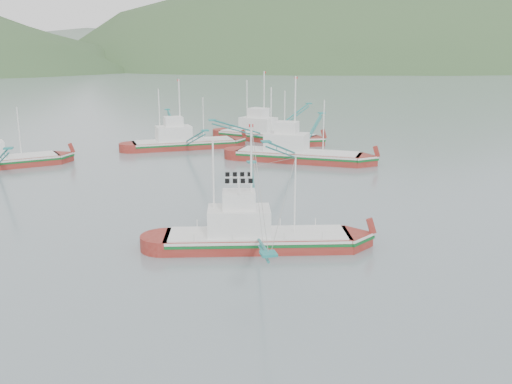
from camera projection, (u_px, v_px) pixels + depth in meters
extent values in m
plane|color=slate|center=(276.00, 259.00, 38.33)|extent=(1200.00, 1200.00, 0.00)
cube|color=maroon|center=(258.00, 246.00, 40.47)|extent=(13.46, 5.79, 1.74)
cube|color=silver|center=(258.00, 236.00, 40.29)|extent=(13.22, 5.81, 0.19)
cube|color=#0C5922|center=(258.00, 239.00, 40.34)|extent=(13.22, 5.83, 0.19)
cube|color=silver|center=(258.00, 233.00, 40.25)|extent=(12.79, 5.50, 0.10)
cube|color=silver|center=(239.00, 221.00, 39.97)|extent=(4.78, 3.53, 1.91)
cube|color=silver|center=(239.00, 200.00, 39.59)|extent=(2.57, 2.29, 1.22)
cylinder|color=white|center=(251.00, 180.00, 39.29)|extent=(0.14, 0.14, 7.83)
cylinder|color=white|center=(214.00, 189.00, 39.32)|extent=(0.12, 0.12, 6.66)
cylinder|color=white|center=(295.00, 196.00, 39.70)|extent=(0.10, 0.10, 5.48)
cube|color=maroon|center=(298.00, 160.00, 71.69)|extent=(15.46, 11.49, 2.07)
cube|color=silver|center=(298.00, 153.00, 71.48)|extent=(15.23, 11.41, 0.23)
cube|color=#0C5922|center=(298.00, 155.00, 71.54)|extent=(15.24, 11.42, 0.23)
cube|color=silver|center=(298.00, 151.00, 71.43)|extent=(14.68, 10.92, 0.12)
cube|color=silver|center=(287.00, 142.00, 71.62)|extent=(6.14, 5.49, 2.28)
cube|color=silver|center=(287.00, 127.00, 71.17)|extent=(3.48, 3.33, 1.45)
cylinder|color=white|center=(295.00, 114.00, 70.46)|extent=(0.17, 0.17, 9.31)
cylinder|color=white|center=(271.00, 119.00, 71.55)|extent=(0.14, 0.14, 7.92)
cylinder|color=white|center=(324.00, 127.00, 69.72)|extent=(0.12, 0.12, 6.52)
cylinder|color=white|center=(19.00, 132.00, 68.30)|extent=(0.11, 0.11, 5.95)
cube|color=maroon|center=(184.00, 147.00, 81.09)|extent=(14.66, 5.20, 1.91)
cube|color=silver|center=(184.00, 142.00, 80.89)|extent=(14.38, 5.25, 0.21)
cube|color=#0C5922|center=(184.00, 143.00, 80.95)|extent=(14.38, 5.27, 0.21)
cube|color=silver|center=(184.00, 140.00, 80.84)|extent=(13.92, 4.94, 0.11)
cube|color=silver|center=(174.00, 134.00, 80.16)|extent=(5.06, 3.51, 2.10)
cube|color=silver|center=(173.00, 121.00, 79.74)|extent=(2.68, 2.34, 1.34)
cylinder|color=white|center=(180.00, 110.00, 79.66)|extent=(0.15, 0.15, 8.61)
cylinder|color=white|center=(159.00, 116.00, 78.94)|extent=(0.13, 0.13, 7.32)
cylinder|color=white|center=(203.00, 119.00, 81.00)|extent=(0.11, 0.11, 6.03)
cube|color=maroon|center=(267.00, 140.00, 87.89)|extent=(13.91, 13.89, 2.07)
cube|color=silver|center=(267.00, 134.00, 87.68)|extent=(13.75, 13.73, 0.23)
cube|color=#0C5922|center=(267.00, 136.00, 87.74)|extent=(13.77, 13.74, 0.23)
cube|color=silver|center=(267.00, 133.00, 87.63)|extent=(13.22, 13.20, 0.12)
cube|color=silver|center=(258.00, 125.00, 88.16)|extent=(6.00, 6.00, 2.28)
cube|color=silver|center=(258.00, 113.00, 87.71)|extent=(3.51, 3.51, 1.45)
cylinder|color=white|center=(264.00, 102.00, 86.77)|extent=(0.17, 0.17, 9.31)
cylinder|color=white|center=(247.00, 106.00, 88.54)|extent=(0.14, 0.14, 7.92)
cylinder|color=white|center=(285.00, 113.00, 85.25)|extent=(0.12, 0.12, 6.52)
ellipsoid|color=#304D27|center=(415.00, 66.00, 496.88)|extent=(684.00, 432.00, 306.00)
ellipsoid|color=slate|center=(162.00, 63.00, 574.32)|extent=(960.00, 400.00, 240.00)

